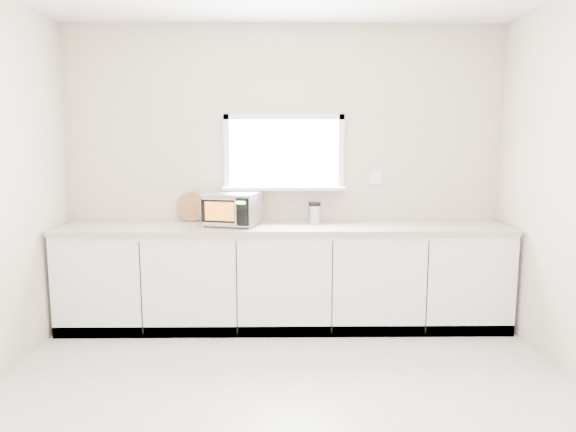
{
  "coord_description": "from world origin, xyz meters",
  "views": [
    {
      "loc": [
        -0.02,
        -2.76,
        1.64
      ],
      "look_at": [
        0.03,
        1.55,
        1.02
      ],
      "focal_mm": 32.0,
      "sensor_mm": 36.0,
      "label": 1
    }
  ],
  "objects": [
    {
      "name": "knife_block",
      "position": [
        -0.53,
        1.71,
        1.04
      ],
      "size": [
        0.12,
        0.2,
        0.28
      ],
      "rotation": [
        0.0,
        0.0,
        0.16
      ],
      "color": "#4D311B",
      "rests_on": "countertop"
    },
    {
      "name": "microwave",
      "position": [
        -0.46,
        1.7,
        1.07
      ],
      "size": [
        0.52,
        0.45,
        0.29
      ],
      "rotation": [
        0.0,
        0.0,
        -0.26
      ],
      "color": "black",
      "rests_on": "countertop"
    },
    {
      "name": "back_wall",
      "position": [
        0.0,
        2.0,
        1.36
      ],
      "size": [
        4.0,
        0.17,
        2.7
      ],
      "color": "beige",
      "rests_on": "ground"
    },
    {
      "name": "cutting_board",
      "position": [
        -0.85,
        1.94,
        1.06
      ],
      "size": [
        0.27,
        0.07,
        0.27
      ],
      "primitive_type": "cylinder",
      "rotation": [
        1.4,
        0.0,
        0.0
      ],
      "color": "#99603B",
      "rests_on": "countertop"
    },
    {
      "name": "cabinets",
      "position": [
        0.0,
        1.7,
        0.44
      ],
      "size": [
        3.92,
        0.6,
        0.88
      ],
      "primitive_type": "cube",
      "color": "white",
      "rests_on": "ground"
    },
    {
      "name": "coffee_grinder",
      "position": [
        0.27,
        1.81,
        1.02
      ],
      "size": [
        0.14,
        0.14,
        0.2
      ],
      "rotation": [
        0.0,
        0.0,
        0.3
      ],
      "color": "silver",
      "rests_on": "countertop"
    },
    {
      "name": "ground",
      "position": [
        0.0,
        0.0,
        0.0
      ],
      "size": [
        4.0,
        4.0,
        0.0
      ],
      "primitive_type": "plane",
      "color": "beige",
      "rests_on": "ground"
    },
    {
      "name": "countertop",
      "position": [
        0.0,
        1.69,
        0.9
      ],
      "size": [
        3.92,
        0.64,
        0.04
      ],
      "primitive_type": "cube",
      "color": "#B9AA98",
      "rests_on": "cabinets"
    }
  ]
}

